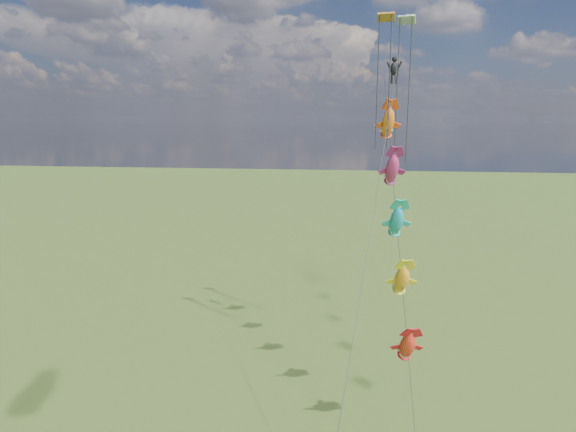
# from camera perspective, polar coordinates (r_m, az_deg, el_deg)

# --- Properties ---
(fish_windsock_rig) EXTENTS (1.86, 15.91, 19.95)m
(fish_windsock_rig) POSITION_cam_1_polar(r_m,az_deg,el_deg) (28.35, 12.76, -0.68)
(fish_windsock_rig) COLOR #4E4428
(fish_windsock_rig) RESTS_ON ground
(parafoil_rig) EXTENTS (4.93, 17.14, 24.16)m
(parafoil_rig) POSITION_cam_1_polar(r_m,az_deg,el_deg) (31.48, 12.37, 16.09)
(parafoil_rig) COLOR #4E4428
(parafoil_rig) RESTS_ON ground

